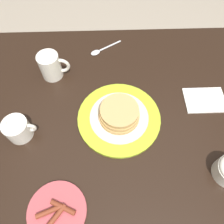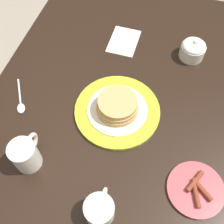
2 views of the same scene
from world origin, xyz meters
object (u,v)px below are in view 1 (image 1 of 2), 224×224
(creamer_pitcher, at_px, (17,129))
(napkin, at_px, (205,100))
(coffee_mug, at_px, (51,66))
(pancake_plate, at_px, (119,116))
(side_plate_bacon, at_px, (57,211))
(spoon, at_px, (101,50))

(creamer_pitcher, xyz_separation_m, napkin, (0.64, 0.11, -0.03))
(coffee_mug, bearing_deg, pancake_plate, -39.95)
(coffee_mug, height_order, creamer_pitcher, coffee_mug)
(side_plate_bacon, xyz_separation_m, creamer_pitcher, (-0.14, 0.24, 0.03))
(coffee_mug, distance_m, creamer_pitcher, 0.26)
(pancake_plate, relative_size, spoon, 2.13)
(pancake_plate, distance_m, spoon, 0.33)
(coffee_mug, xyz_separation_m, creamer_pitcher, (-0.08, -0.25, -0.01))
(pancake_plate, height_order, coffee_mug, coffee_mug)
(side_plate_bacon, xyz_separation_m, napkin, (0.50, 0.35, -0.00))
(coffee_mug, bearing_deg, napkin, -13.96)
(coffee_mug, xyz_separation_m, napkin, (0.56, -0.14, -0.05))
(napkin, relative_size, spoon, 1.10)
(pancake_plate, bearing_deg, side_plate_bacon, -122.95)
(creamer_pitcher, relative_size, spoon, 0.86)
(pancake_plate, xyz_separation_m, napkin, (0.31, 0.07, -0.02))
(spoon, bearing_deg, creamer_pitcher, -125.77)
(coffee_mug, bearing_deg, spoon, 33.70)
(coffee_mug, relative_size, creamer_pitcher, 0.98)
(side_plate_bacon, height_order, napkin, side_plate_bacon)
(napkin, xyz_separation_m, spoon, (-0.37, 0.26, 0.00))
(side_plate_bacon, relative_size, creamer_pitcher, 1.44)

